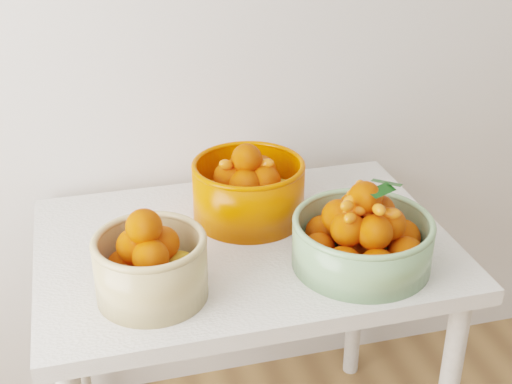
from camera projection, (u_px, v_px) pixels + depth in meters
table at (245, 273)px, 1.79m from camera, size 1.00×0.70×0.75m
bowl_cream at (150, 264)px, 1.51m from camera, size 0.31×0.31×0.21m
bowl_green at (363, 237)px, 1.62m from camera, size 0.40×0.40×0.21m
bowl_orange at (248, 189)px, 1.81m from camera, size 0.33×0.33×0.21m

